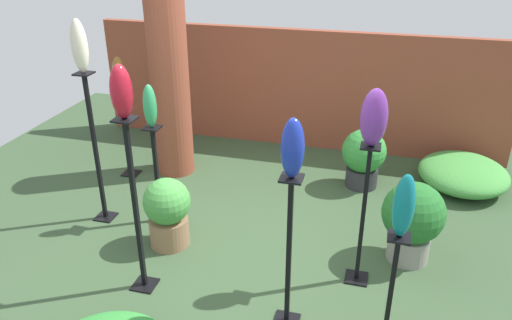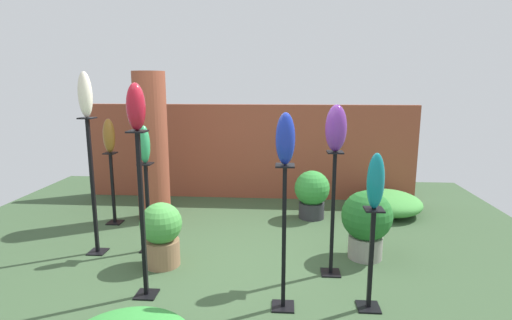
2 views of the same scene
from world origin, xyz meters
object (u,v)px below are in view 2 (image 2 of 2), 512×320
Objects in this scene: art_vase_teal at (376,181)px; pedestal_jade at (148,211)px; pedestal_bronze at (113,192)px; art_vase_cobalt at (285,139)px; art_vase_ivory at (85,95)px; brick_pillar at (152,147)px; pedestal_teal at (371,264)px; potted_plant_mid_right at (312,192)px; pedestal_ruby at (142,222)px; art_vase_bronze at (109,136)px; pedestal_ivory at (93,192)px; potted_plant_mid_left at (161,232)px; potted_plant_walkway_edge at (367,221)px; art_vase_violet at (336,128)px; pedestal_violet at (333,219)px; art_vase_jade at (144,144)px; pedestal_cobalt at (284,244)px; art_vase_ruby at (136,107)px.

pedestal_jade is at bearing 155.58° from art_vase_teal.
art_vase_cobalt is (2.42, -2.01, 1.06)m from pedestal_bronze.
art_vase_ivory is (-2.96, 0.97, 0.68)m from art_vase_teal.
art_vase_ivory is at bearing -103.17° from brick_pillar.
art_vase_cobalt reaches higher than pedestal_teal.
art_vase_teal reaches higher than potted_plant_mid_right.
pedestal_teal is 2.13× the size of art_vase_cobalt.
art_vase_bronze is at bearing 120.74° from pedestal_ruby.
pedestal_ivory reaches higher than pedestal_bronze.
art_vase_teal reaches higher than pedestal_bronze.
potted_plant_walkway_edge is (2.26, 0.36, 0.06)m from potted_plant_mid_left.
pedestal_ivory is (-0.91, 0.90, 0.02)m from pedestal_ruby.
pedestal_ivory is at bearing 172.98° from art_vase_violet.
pedestal_ruby is 1.09m from pedestal_jade.
pedestal_jade is 2.22m from art_vase_cobalt.
pedestal_violet reaches higher than pedestal_bronze.
art_vase_bronze is 1.08× the size of art_vase_jade.
pedestal_violet is 0.82× the size of pedestal_ivory.
pedestal_jade is 2.22× the size of art_vase_teal.
art_vase_jade reaches higher than potted_plant_walkway_edge.
pedestal_teal is 2.14× the size of art_vase_jade.
pedestal_cobalt reaches higher than pedestal_bronze.
pedestal_violet is at bearing -86.97° from potted_plant_mid_right.
art_vase_violet reaches higher than art_vase_teal.
potted_plant_mid_left is at bearing 150.65° from art_vase_cobalt.
pedestal_cobalt is 2.79× the size of art_vase_bronze.
pedestal_bronze is 3.38m from art_vase_violet.
art_vase_violet reaches higher than potted_plant_walkway_edge.
art_vase_ruby is 0.85× the size of art_vase_teal.
art_vase_bronze is 1.88m from potted_plant_mid_left.
art_vase_cobalt is (1.29, -0.11, -0.25)m from art_vase_ruby.
art_vase_cobalt is (2.20, -1.01, 0.78)m from pedestal_ivory.
art_vase_ruby is 2.27m from art_vase_bronze.
art_vase_teal is 1.30m from potted_plant_walkway_edge.
pedestal_jade is 2.41m from potted_plant_mid_right.
art_vase_violet is at bearing 112.70° from art_vase_teal.
art_vase_violet is at bearing -24.46° from art_vase_bronze.
art_vase_ruby is at bearing 175.15° from art_vase_cobalt.
potted_plant_mid_left is (-1.33, 0.75, -1.15)m from art_vase_cobalt.
art_vase_teal is at bearing -31.65° from art_vase_bronze.
pedestal_ruby is 1.30m from pedestal_cobalt.
potted_plant_mid_right is (2.82, 0.44, -0.08)m from pedestal_bronze.
brick_pillar is 3.13m from potted_plant_walkway_edge.
art_vase_violet is 2.17m from potted_plant_mid_left.
art_vase_cobalt is 1.91m from potted_plant_mid_left.
art_vase_teal is (0.00, 0.00, 0.75)m from pedestal_teal.
pedestal_violet is at bearing -135.52° from potted_plant_walkway_edge.
art_vase_jade is (0.82, -0.89, 0.03)m from art_vase_bronze.
pedestal_cobalt is (-0.50, -0.68, -0.00)m from pedestal_violet.
pedestal_violet is 2.71× the size of art_vase_teal.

